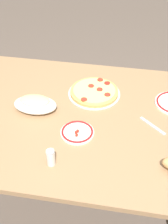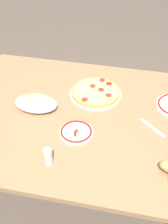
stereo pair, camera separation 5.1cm
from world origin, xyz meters
The scene contains 7 objects.
ground_plane centered at (0.00, 0.00, 0.00)m, with size 8.00×8.00×0.00m, color brown.
dining_table centered at (0.00, 0.00, 0.62)m, with size 1.43×1.07×0.71m.
pepperoni_pizza centered at (-0.02, -0.21, 0.73)m, with size 0.31×0.31×0.03m.
baked_pasta_dish centered at (0.27, -0.01, 0.76)m, with size 0.24×0.15×0.08m.
side_plate_far centered at (0.01, 0.14, 0.72)m, with size 0.17×0.17×0.02m.
spice_shaker centered at (0.09, 0.36, 0.76)m, with size 0.04×0.04×0.09m.
fork_right centered at (-0.37, 0.02, 0.72)m, with size 0.17×0.02×0.01m, color #B7B7BC.
Camera 2 is at (-0.27, 1.25, 1.82)m, focal length 49.91 mm.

